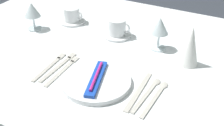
# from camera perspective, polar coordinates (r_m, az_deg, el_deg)

# --- Properties ---
(dining_table) EXTENTS (1.80, 1.11, 0.74)m
(dining_table) POSITION_cam_1_polar(r_m,az_deg,el_deg) (1.26, 3.61, -1.48)
(dining_table) COLOR white
(dining_table) RESTS_ON ground
(dinner_plate) EXTENTS (0.25, 0.25, 0.02)m
(dinner_plate) POSITION_cam_1_polar(r_m,az_deg,el_deg) (1.04, -3.06, -3.69)
(dinner_plate) COLOR white
(dinner_plate) RESTS_ON dining_table
(toothbrush_package) EXTENTS (0.10, 0.21, 0.02)m
(toothbrush_package) POSITION_cam_1_polar(r_m,az_deg,el_deg) (1.03, -3.09, -2.95)
(toothbrush_package) COLOR blue
(toothbrush_package) RESTS_ON dinner_plate
(fork_outer) EXTENTS (0.03, 0.22, 0.00)m
(fork_outer) POSITION_cam_1_polar(r_m,az_deg,el_deg) (1.13, -9.41, -1.27)
(fork_outer) COLOR beige
(fork_outer) RESTS_ON dining_table
(fork_inner) EXTENTS (0.02, 0.22, 0.00)m
(fork_inner) POSITION_cam_1_polar(r_m,az_deg,el_deg) (1.16, -10.17, -0.50)
(fork_inner) COLOR beige
(fork_inner) RESTS_ON dining_table
(fork_salad) EXTENTS (0.03, 0.21, 0.00)m
(fork_salad) POSITION_cam_1_polar(r_m,az_deg,el_deg) (1.16, -11.91, -0.49)
(fork_salad) COLOR beige
(fork_salad) RESTS_ON dining_table
(dinner_knife) EXTENTS (0.03, 0.23, 0.00)m
(dinner_knife) POSITION_cam_1_polar(r_m,az_deg,el_deg) (1.01, 5.13, -5.68)
(dinner_knife) COLOR beige
(dinner_knife) RESTS_ON dining_table
(spoon_soup) EXTENTS (0.03, 0.21, 0.01)m
(spoon_soup) POSITION_cam_1_polar(r_m,az_deg,el_deg) (1.02, 7.30, -5.42)
(spoon_soup) COLOR beige
(spoon_soup) RESTS_ON dining_table
(spoon_dessert) EXTENTS (0.03, 0.21, 0.01)m
(spoon_dessert) POSITION_cam_1_polar(r_m,az_deg,el_deg) (1.01, 8.87, -6.10)
(spoon_dessert) COLOR beige
(spoon_dessert) RESTS_ON dining_table
(saucer_left) EXTENTS (0.13, 0.13, 0.01)m
(saucer_left) POSITION_cam_1_polar(r_m,az_deg,el_deg) (1.50, -7.79, 8.08)
(saucer_left) COLOR white
(saucer_left) RESTS_ON dining_table
(coffee_cup_left) EXTENTS (0.10, 0.08, 0.07)m
(coffee_cup_left) POSITION_cam_1_polar(r_m,az_deg,el_deg) (1.49, -7.84, 9.42)
(coffee_cup_left) COLOR white
(coffee_cup_left) RESTS_ON saucer_left
(saucer_right) EXTENTS (0.13, 0.13, 0.01)m
(saucer_right) POSITION_cam_1_polar(r_m,az_deg,el_deg) (1.36, 0.96, 5.50)
(saucer_right) COLOR white
(saucer_right) RESTS_ON dining_table
(coffee_cup_right) EXTENTS (0.11, 0.08, 0.07)m
(coffee_cup_right) POSITION_cam_1_polar(r_m,az_deg,el_deg) (1.34, 1.05, 7.09)
(coffee_cup_right) COLOR white
(coffee_cup_right) RESTS_ON saucer_right
(wine_glass_left) EXTENTS (0.07, 0.07, 0.14)m
(wine_glass_left) POSITION_cam_1_polar(r_m,az_deg,el_deg) (1.23, 9.32, 6.88)
(wine_glass_left) COLOR silver
(wine_glass_left) RESTS_ON dining_table
(wine_glass_right) EXTENTS (0.07, 0.07, 0.13)m
(wine_glass_right) POSITION_cam_1_polar(r_m,az_deg,el_deg) (1.44, -15.22, 9.82)
(wine_glass_right) COLOR silver
(wine_glass_right) RESTS_ON dining_table
(napkin_folded) EXTENTS (0.08, 0.08, 0.16)m
(napkin_folded) POSITION_cam_1_polar(r_m,az_deg,el_deg) (1.15, 15.13, 3.22)
(napkin_folded) COLOR white
(napkin_folded) RESTS_ON dining_table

